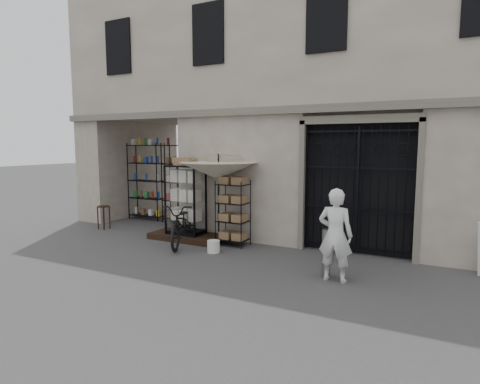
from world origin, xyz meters
The scene contains 14 objects.
ground centered at (0.00, 0.00, 0.00)m, with size 80.00×80.00×0.00m, color black.
main_building centered at (0.00, 4.00, 4.50)m, with size 14.00×4.00×9.00m, color #AEA495.
shop_recess centered at (-4.50, 2.80, 1.50)m, with size 3.00×1.70×3.00m, color black.
shop_shelving centered at (-4.55, 3.30, 1.25)m, with size 2.70×0.50×2.50m, color black.
iron_gate centered at (1.75, 2.28, 1.50)m, with size 2.50×0.21×3.00m.
step_platform centered at (-2.40, 1.55, 0.07)m, with size 2.00×0.90×0.15m, color black.
display_cabinet centered at (-2.46, 1.53, 0.95)m, with size 1.02×0.82×1.93m.
wire_rack centered at (-1.07, 1.56, 0.78)m, with size 0.78×0.62×1.60m.
market_umbrella centered at (-1.47, 1.54, 1.93)m, with size 1.78×1.81×2.68m.
white_bucket centered at (-1.16, 0.79, 0.14)m, with size 0.29×0.29×0.28m, color silver.
bicycle centered at (-2.21, 1.03, 0.00)m, with size 0.70×1.05×2.00m, color black.
wooden_stool centered at (-5.34, 1.50, 0.36)m, with size 0.38×0.38×0.68m.
steel_bollard centered at (1.58, 0.30, 0.45)m, with size 0.17×0.17×0.91m, color slate.
shopkeeper centered at (1.77, 0.16, 0.00)m, with size 0.62×1.70×0.41m, color silver.
Camera 1 is at (3.51, -6.87, 2.47)m, focal length 30.00 mm.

